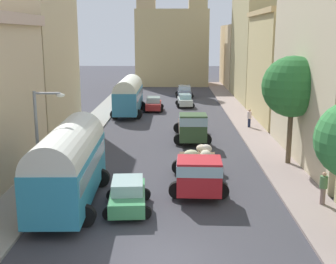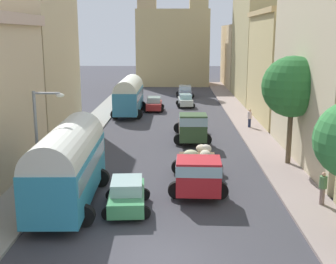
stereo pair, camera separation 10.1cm
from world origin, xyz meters
TOP-DOWN VIEW (x-y plane):
  - ground_plane at (0.00, 27.00)m, footprint 154.00×154.00m
  - sidewalk_left at (-7.25, 27.00)m, footprint 2.50×70.00m
  - sidewalk_right at (7.25, 27.00)m, footprint 2.50×70.00m
  - building_left_2 at (-11.09, 20.74)m, footprint 5.17×11.13m
  - building_right_2 at (11.05, 27.70)m, footprint 5.61×12.23m
  - building_right_3 at (10.67, 41.48)m, footprint 4.35×14.69m
  - building_right_4 at (11.39, 56.83)m, footprint 5.79×14.55m
  - distant_church at (0.00, 58.54)m, footprint 11.81×6.79m
  - parked_bus_0 at (-4.72, 5.47)m, footprint 3.51×8.47m
  - parked_bus_1 at (-4.39, 30.77)m, footprint 3.27×8.79m
  - cargo_truck_0 at (1.80, 7.63)m, footprint 3.26×6.87m
  - cargo_truck_1 at (1.86, 18.78)m, footprint 2.96×7.15m
  - car_0 at (1.68, 35.98)m, footprint 2.26×3.85m
  - car_1 at (1.79, 44.26)m, footprint 2.45×4.35m
  - car_2 at (-1.77, 4.88)m, footprint 2.44×3.93m
  - car_3 at (-1.87, 33.08)m, footprint 2.26×3.73m
  - pedestrian_0 at (7.22, 23.74)m, footprint 0.55×0.55m
  - pedestrian_1 at (7.80, 5.35)m, footprint 0.54×0.54m
  - streetlamp_near at (-6.27, 6.42)m, footprint 1.61×0.28m
  - roadside_tree_1 at (7.90, 12.48)m, footprint 3.86×3.86m

SIDE VIEW (x-z plane):
  - ground_plane at x=0.00m, z-range 0.00..0.00m
  - sidewalk_left at x=-7.25m, z-range 0.00..0.14m
  - sidewalk_right at x=7.25m, z-range 0.00..0.14m
  - car_0 at x=1.68m, z-range 0.01..1.49m
  - car_2 at x=-1.77m, z-range 0.00..1.51m
  - car_3 at x=-1.87m, z-range 0.00..1.54m
  - car_1 at x=1.79m, z-range 0.00..1.55m
  - pedestrian_0 at x=7.22m, z-range 0.12..1.89m
  - pedestrian_1 at x=7.80m, z-range 0.12..1.90m
  - cargo_truck_0 at x=1.80m, z-range 0.07..2.25m
  - cargo_truck_1 at x=1.86m, z-range 0.03..2.50m
  - parked_bus_1 at x=-4.39m, z-range 0.20..4.11m
  - parked_bus_0 at x=-4.72m, z-range 0.19..4.20m
  - streetlamp_near at x=-6.27m, z-range 0.59..6.16m
  - building_right_4 at x=11.39m, z-range 0.00..9.78m
  - roadside_tree_1 at x=7.90m, z-range 1.58..8.64m
  - building_right_2 at x=11.05m, z-range 0.02..10.62m
  - building_right_3 at x=10.67m, z-range 0.00..13.03m
  - building_left_2 at x=-11.09m, z-range 0.00..13.08m
  - distant_church at x=0.00m, z-range -2.84..17.47m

